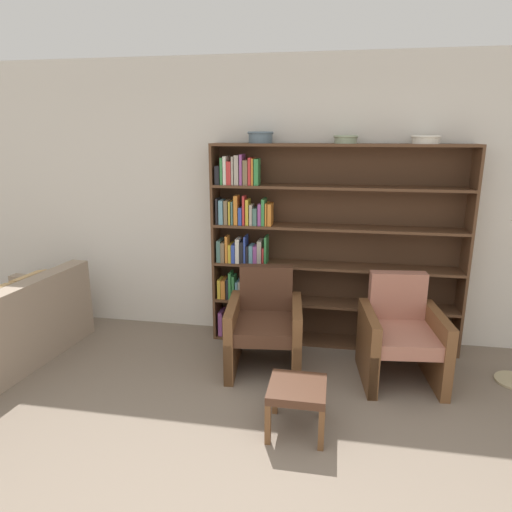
{
  "coord_description": "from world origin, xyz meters",
  "views": [
    {
      "loc": [
        0.37,
        -1.65,
        2.04
      ],
      "look_at": [
        -0.34,
        2.32,
        0.95
      ],
      "focal_mm": 32.0,
      "sensor_mm": 36.0,
      "label": 1
    }
  ],
  "objects_px": {
    "bowl_slate": "(426,139)",
    "footstool": "(297,393)",
    "bowl_cream": "(346,139)",
    "couch": "(5,331)",
    "bookshelf": "(311,247)",
    "armchair_cushioned": "(401,335)",
    "armchair_leather": "(265,325)",
    "bowl_sage": "(260,137)"
  },
  "relations": [
    {
      "from": "bowl_cream",
      "to": "bowl_slate",
      "type": "height_order",
      "value": "bowl_cream"
    },
    {
      "from": "couch",
      "to": "armchair_cushioned",
      "type": "bearing_deg",
      "value": -79.49
    },
    {
      "from": "couch",
      "to": "armchair_leather",
      "type": "distance_m",
      "value": 2.4
    },
    {
      "from": "bookshelf",
      "to": "footstool",
      "type": "xyz_separation_m",
      "value": [
        0.02,
        -1.5,
        -0.68
      ]
    },
    {
      "from": "couch",
      "to": "footstool",
      "type": "xyz_separation_m",
      "value": [
        2.74,
        -0.59,
        0.02
      ]
    },
    {
      "from": "bowl_slate",
      "to": "footstool",
      "type": "distance_m",
      "value": 2.44
    },
    {
      "from": "bookshelf",
      "to": "bowl_slate",
      "type": "bearing_deg",
      "value": -1.09
    },
    {
      "from": "armchair_cushioned",
      "to": "couch",
      "type": "bearing_deg",
      "value": -1.46
    },
    {
      "from": "bowl_cream",
      "to": "footstool",
      "type": "distance_m",
      "value": 2.26
    },
    {
      "from": "bowl_sage",
      "to": "footstool",
      "type": "xyz_separation_m",
      "value": [
        0.51,
        -1.48,
        -1.71
      ]
    },
    {
      "from": "couch",
      "to": "footstool",
      "type": "distance_m",
      "value": 2.81
    },
    {
      "from": "bowl_sage",
      "to": "bowl_cream",
      "type": "height_order",
      "value": "bowl_sage"
    },
    {
      "from": "bowl_cream",
      "to": "footstool",
      "type": "height_order",
      "value": "bowl_cream"
    },
    {
      "from": "bowl_cream",
      "to": "footstool",
      "type": "relative_size",
      "value": 0.56
    },
    {
      "from": "bowl_sage",
      "to": "bowl_cream",
      "type": "bearing_deg",
      "value": 0.0
    },
    {
      "from": "bookshelf",
      "to": "armchair_cushioned",
      "type": "bearing_deg",
      "value": -36.9
    },
    {
      "from": "bowl_sage",
      "to": "armchair_cushioned",
      "type": "xyz_separation_m",
      "value": [
        1.31,
        -0.59,
        -1.62
      ]
    },
    {
      "from": "bookshelf",
      "to": "footstool",
      "type": "bearing_deg",
      "value": -89.23
    },
    {
      "from": "bookshelf",
      "to": "footstool",
      "type": "relative_size",
      "value": 6.0
    },
    {
      "from": "bowl_cream",
      "to": "couch",
      "type": "height_order",
      "value": "bowl_cream"
    },
    {
      "from": "couch",
      "to": "armchair_leather",
      "type": "relative_size",
      "value": 1.8
    },
    {
      "from": "bookshelf",
      "to": "footstool",
      "type": "height_order",
      "value": "bookshelf"
    },
    {
      "from": "bookshelf",
      "to": "bowl_sage",
      "type": "relative_size",
      "value": 9.77
    },
    {
      "from": "armchair_leather",
      "to": "armchair_cushioned",
      "type": "xyz_separation_m",
      "value": [
        1.16,
        -0.0,
        0.0
      ]
    },
    {
      "from": "armchair_leather",
      "to": "couch",
      "type": "bearing_deg",
      "value": 1.19
    },
    {
      "from": "bookshelf",
      "to": "couch",
      "type": "relative_size",
      "value": 1.51
    },
    {
      "from": "armchair_leather",
      "to": "footstool",
      "type": "bearing_deg",
      "value": 106.65
    },
    {
      "from": "bowl_cream",
      "to": "bookshelf",
      "type": "bearing_deg",
      "value": 176.27
    },
    {
      "from": "bowl_cream",
      "to": "armchair_leather",
      "type": "bearing_deg",
      "value": -136.85
    },
    {
      "from": "bowl_cream",
      "to": "armchair_leather",
      "type": "distance_m",
      "value": 1.82
    },
    {
      "from": "armchair_cushioned",
      "to": "footstool",
      "type": "distance_m",
      "value": 1.19
    },
    {
      "from": "bowl_sage",
      "to": "couch",
      "type": "relative_size",
      "value": 0.15
    },
    {
      "from": "bookshelf",
      "to": "bowl_cream",
      "type": "xyz_separation_m",
      "value": [
        0.28,
        -0.02,
        1.02
      ]
    },
    {
      "from": "bowl_sage",
      "to": "armchair_leather",
      "type": "bearing_deg",
      "value": -76.39
    },
    {
      "from": "bookshelf",
      "to": "armchair_cushioned",
      "type": "height_order",
      "value": "bookshelf"
    },
    {
      "from": "bowl_cream",
      "to": "armchair_cushioned",
      "type": "relative_size",
      "value": 0.25
    },
    {
      "from": "armchair_cushioned",
      "to": "bowl_cream",
      "type": "bearing_deg",
      "value": -54.4
    },
    {
      "from": "bowl_cream",
      "to": "armchair_cushioned",
      "type": "height_order",
      "value": "bowl_cream"
    },
    {
      "from": "bookshelf",
      "to": "couch",
      "type": "bearing_deg",
      "value": -161.52
    },
    {
      "from": "couch",
      "to": "armchair_leather",
      "type": "height_order",
      "value": "armchair_leather"
    },
    {
      "from": "armchair_leather",
      "to": "footstool",
      "type": "xyz_separation_m",
      "value": [
        0.37,
        -0.89,
        -0.09
      ]
    },
    {
      "from": "bowl_sage",
      "to": "armchair_cushioned",
      "type": "height_order",
      "value": "bowl_sage"
    }
  ]
}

